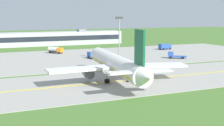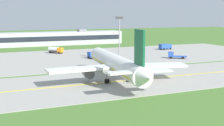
% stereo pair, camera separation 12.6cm
% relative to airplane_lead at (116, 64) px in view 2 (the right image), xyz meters
% --- Properties ---
extents(ground_plane, '(500.00, 500.00, 0.00)m').
position_rel_airplane_lead_xyz_m(ground_plane, '(1.75, -0.33, -4.13)').
color(ground_plane, '#47702D').
extents(taxiway_strip, '(240.00, 28.00, 0.10)m').
position_rel_airplane_lead_xyz_m(taxiway_strip, '(1.75, -0.33, -4.08)').
color(taxiway_strip, '#9E9B93').
rests_on(taxiway_strip, ground).
extents(apron_pad, '(140.00, 52.00, 0.10)m').
position_rel_airplane_lead_xyz_m(apron_pad, '(11.75, 41.67, -4.08)').
color(apron_pad, '#9E9B93').
rests_on(apron_pad, ground).
extents(taxiway_centreline, '(220.00, 0.60, 0.01)m').
position_rel_airplane_lead_xyz_m(taxiway_centreline, '(1.75, -0.33, -4.03)').
color(taxiway_centreline, yellow).
rests_on(taxiway_centreline, taxiway_strip).
extents(airplane_lead, '(32.27, 39.64, 12.70)m').
position_rel_airplane_lead_xyz_m(airplane_lead, '(0.00, 0.00, 0.00)').
color(airplane_lead, white).
rests_on(airplane_lead, ground).
extents(service_truck_baggage, '(5.64, 5.74, 2.65)m').
position_rel_airplane_lead_xyz_m(service_truck_baggage, '(-0.66, 57.12, -2.60)').
color(service_truck_baggage, orange).
rests_on(service_truck_baggage, ground).
extents(service_truck_fuel, '(6.52, 5.11, 2.59)m').
position_rel_airplane_lead_xyz_m(service_truck_fuel, '(34.30, 26.22, -2.95)').
color(service_truck_fuel, '#264CA5').
rests_on(service_truck_fuel, ground).
extents(service_truck_catering, '(3.81, 6.72, 2.59)m').
position_rel_airplane_lead_xyz_m(service_truck_catering, '(7.67, 36.64, -2.95)').
color(service_truck_catering, '#264CA5').
rests_on(service_truck_catering, ground).
extents(service_truck_pushback, '(6.25, 3.08, 2.60)m').
position_rel_airplane_lead_xyz_m(service_truck_pushback, '(46.82, 51.29, -2.60)').
color(service_truck_pushback, '#264CA5').
rests_on(service_truck_pushback, ground).
extents(terminal_building, '(68.87, 10.97, 7.75)m').
position_rel_airplane_lead_xyz_m(terminal_building, '(8.07, 92.51, -0.84)').
color(terminal_building, '#B2B2B7').
rests_on(terminal_building, ground).
extents(apron_light_mast, '(2.40, 0.50, 14.70)m').
position_rel_airplane_lead_xyz_m(apron_light_mast, '(13.20, 26.80, 5.19)').
color(apron_light_mast, gray).
rests_on(apron_light_mast, ground).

